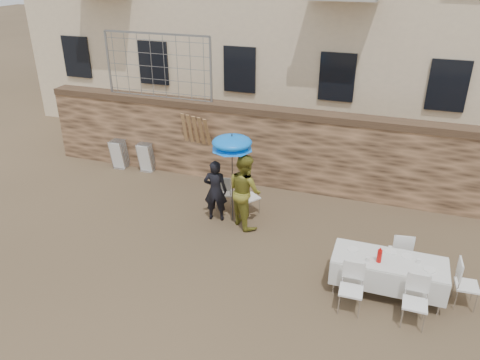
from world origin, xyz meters
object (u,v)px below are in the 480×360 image
(man_suit, at_px, (215,191))
(chair_stack_right, at_px, (148,156))
(table_chair_side, at_px, (467,284))
(woman_dress, at_px, (245,191))
(banquet_table, at_px, (390,261))
(umbrella, at_px, (232,145))
(table_chair_back, at_px, (400,251))
(couple_chair_left, at_px, (224,192))
(table_chair_front_left, at_px, (351,290))
(soda_bottle, at_px, (379,256))
(table_chair_front_right, at_px, (415,303))
(chair_stack_left, at_px, (122,152))
(couple_chair_right, at_px, (250,196))

(man_suit, height_order, chair_stack_right, man_suit)
(table_chair_side, xyz_separation_m, chair_stack_right, (-8.58, 3.51, -0.02))
(woman_dress, relative_size, banquet_table, 0.87)
(umbrella, bearing_deg, table_chair_back, -11.99)
(couple_chair_left, xyz_separation_m, table_chair_front_left, (3.55, -2.84, 0.00))
(man_suit, height_order, table_chair_back, man_suit)
(table_chair_front_left, distance_m, table_chair_side, 2.17)
(woman_dress, height_order, couple_chair_left, woman_dress)
(man_suit, xyz_separation_m, soda_bottle, (3.95, -1.69, 0.12))
(banquet_table, xyz_separation_m, table_chair_front_right, (0.50, -0.75, -0.25))
(woman_dress, distance_m, chair_stack_left, 5.13)
(banquet_table, relative_size, table_chair_front_right, 2.19)
(table_chair_side, bearing_deg, couple_chair_left, 67.12)
(chair_stack_left, bearing_deg, man_suit, -27.82)
(couple_chair_right, bearing_deg, couple_chair_left, 36.70)
(banquet_table, relative_size, chair_stack_right, 2.28)
(umbrella, bearing_deg, table_chair_side, -16.64)
(man_suit, xyz_separation_m, table_chair_side, (5.55, -1.44, -0.30))
(table_chair_back, bearing_deg, chair_stack_left, -27.64)
(banquet_table, distance_m, table_chair_front_left, 0.99)
(man_suit, xyz_separation_m, chair_stack_right, (-3.02, 2.07, -0.32))
(umbrella, height_order, table_chair_front_right, umbrella)
(woman_dress, bearing_deg, table_chair_side, -156.53)
(umbrella, relative_size, couple_chair_right, 2.19)
(table_chair_side, bearing_deg, table_chair_front_left, 109.86)
(couple_chair_left, height_order, chair_stack_right, couple_chair_left)
(banquet_table, relative_size, table_chair_side, 2.19)
(banquet_table, distance_m, table_chair_front_right, 0.94)
(couple_chair_left, bearing_deg, table_chair_front_right, 132.68)
(table_chair_back, bearing_deg, couple_chair_right, -28.33)
(chair_stack_left, xyz_separation_m, chair_stack_right, (0.90, 0.00, 0.00))
(woman_dress, distance_m, chair_stack_right, 4.33)
(man_suit, xyz_separation_m, table_chair_front_left, (3.55, -2.29, -0.30))
(man_suit, xyz_separation_m, couple_chair_right, (0.70, 0.55, -0.30))
(man_suit, distance_m, table_chair_side, 5.74)
(table_chair_back, bearing_deg, umbrella, -20.88)
(table_chair_front_left, bearing_deg, umbrella, 141.20)
(table_chair_back, xyz_separation_m, chair_stack_left, (-8.28, 2.81, -0.02))
(table_chair_side, bearing_deg, banquet_table, 90.92)
(table_chair_front_left, relative_size, table_chair_front_right, 1.00)
(table_chair_back, bearing_deg, chair_stack_right, -29.74)
(couple_chair_left, bearing_deg, umbrella, 115.72)
(man_suit, height_order, banquet_table, man_suit)
(couple_chair_left, relative_size, chair_stack_right, 1.04)
(woman_dress, bearing_deg, banquet_table, -164.19)
(couple_chair_left, relative_size, table_chair_side, 1.00)
(banquet_table, xyz_separation_m, table_chair_side, (1.40, 0.10, -0.25))
(chair_stack_right, bearing_deg, umbrella, -29.92)
(woman_dress, height_order, table_chair_side, woman_dress)
(woman_dress, xyz_separation_m, umbrella, (-0.35, 0.10, 1.07))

